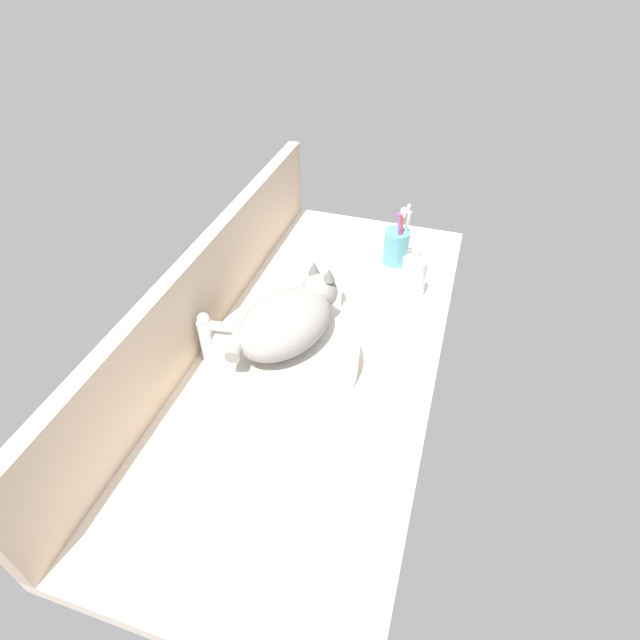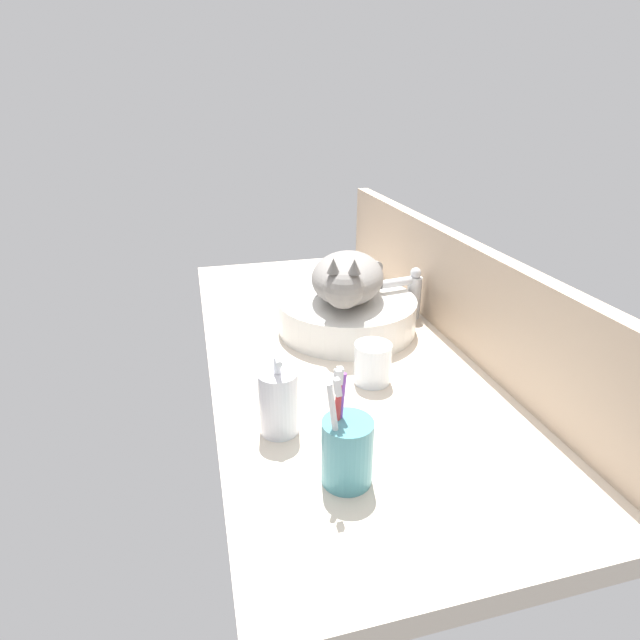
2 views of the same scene
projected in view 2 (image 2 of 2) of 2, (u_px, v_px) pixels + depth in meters
The scene contains 8 objects.
ground_plane at pixel (338, 351), 117.27cm from camera, with size 132.81×59.62×4.00cm, color beige.
backsplash_panel at pixel (452, 285), 117.94cm from camera, with size 132.81×3.60×23.98cm, color tan.
sink_basin at pixel (347, 314), 122.20cm from camera, with size 33.66×33.66×8.12cm, color silver.
cat at pixel (348, 278), 116.94cm from camera, with size 30.19×24.97×14.00cm.
faucet at pixel (410, 292), 127.11cm from camera, with size 4.28×11.86×13.60cm.
soap_dispenser at pixel (279, 402), 83.88cm from camera, with size 6.76×6.76×14.71cm.
toothbrush_cup at pixel (346, 450), 72.83cm from camera, with size 7.60×7.60×18.70cm.
water_glass at pixel (372, 366), 99.73cm from camera, with size 7.48×7.48×8.29cm.
Camera 2 is at (99.67, -29.98, 52.70)cm, focal length 28.00 mm.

